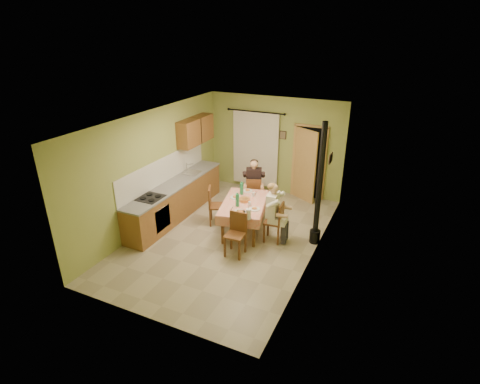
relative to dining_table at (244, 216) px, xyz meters
The scene contains 17 objects.
floor 0.59m from the dining_table, 117.35° to the right, with size 4.00×6.00×0.01m, color tan.
room_shell 1.51m from the dining_table, 117.35° to the right, with size 4.04×6.04×2.82m.
kitchen_run 1.92m from the dining_table, behind, with size 0.64×3.64×1.56m.
upper_cabinets 2.87m from the dining_table, 147.46° to the left, with size 0.35×1.40×0.70m, color brown.
curtain 2.75m from the dining_table, 106.94° to the left, with size 1.70×0.07×2.22m.
doorway 2.68m from the dining_table, 71.78° to the left, with size 0.96×0.47×2.15m.
dining_table is the anchor object (origin of this frame).
tableware 0.46m from the dining_table, 67.96° to the right, with size 0.92×1.53×0.33m.
chair_far 1.14m from the dining_table, 101.15° to the left, with size 0.51×0.51×0.95m.
chair_near 1.05m from the dining_table, 75.53° to the right, with size 0.41×0.41×0.95m.
chair_right 0.82m from the dining_table, ahead, with size 0.42×0.42×0.94m.
chair_left 0.77m from the dining_table, behind, with size 0.54×0.54×0.97m.
man_far 1.25m from the dining_table, 101.27° to the left, with size 0.65×0.59×1.39m.
man_right 0.95m from the dining_table, ahead, with size 0.49×0.60×1.39m.
stove_flue 1.82m from the dining_table, ahead, with size 0.24×0.24×2.80m.
picture_back 2.91m from the dining_table, 89.10° to the left, with size 0.19×0.03×0.23m, color black.
picture_right 2.43m from the dining_table, 24.30° to the left, with size 0.03×0.31×0.21m, color brown.
Camera 1 is at (3.46, -6.83, 4.52)m, focal length 28.00 mm.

